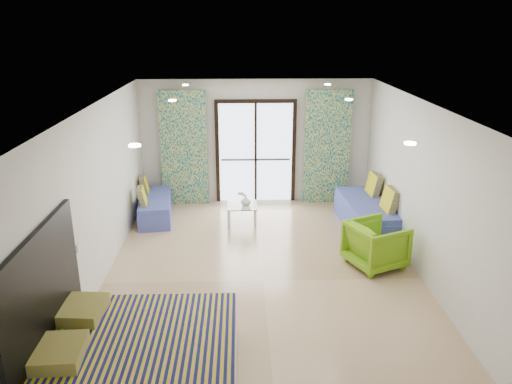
{
  "coord_description": "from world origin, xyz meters",
  "views": [
    {
      "loc": [
        -0.34,
        -6.93,
        3.86
      ],
      "look_at": [
        -0.08,
        0.94,
        1.15
      ],
      "focal_mm": 35.0,
      "sensor_mm": 36.0,
      "label": 1
    }
  ],
  "objects_px": {
    "bed": "(141,355)",
    "armchair": "(376,242)",
    "coffee_table": "(242,207)",
    "daybed_left": "(155,206)",
    "daybed_right": "(367,214)"
  },
  "relations": [
    {
      "from": "bed",
      "to": "armchair",
      "type": "xyz_separation_m",
      "value": [
        3.35,
        2.64,
        0.12
      ]
    },
    {
      "from": "coffee_table",
      "to": "bed",
      "type": "bearing_deg",
      "value": -104.34
    },
    {
      "from": "daybed_left",
      "to": "daybed_right",
      "type": "bearing_deg",
      "value": -16.15
    },
    {
      "from": "bed",
      "to": "armchair",
      "type": "bearing_deg",
      "value": 38.26
    },
    {
      "from": "daybed_right",
      "to": "armchair",
      "type": "distance_m",
      "value": 1.61
    },
    {
      "from": "daybed_left",
      "to": "armchair",
      "type": "bearing_deg",
      "value": -36.56
    },
    {
      "from": "armchair",
      "to": "daybed_right",
      "type": "bearing_deg",
      "value": -32.71
    },
    {
      "from": "daybed_left",
      "to": "coffee_table",
      "type": "bearing_deg",
      "value": -18.77
    },
    {
      "from": "bed",
      "to": "armchair",
      "type": "height_order",
      "value": "armchair"
    },
    {
      "from": "daybed_left",
      "to": "bed",
      "type": "bearing_deg",
      "value": -89.32
    },
    {
      "from": "armchair",
      "to": "bed",
      "type": "bearing_deg",
      "value": 104.4
    },
    {
      "from": "daybed_left",
      "to": "armchair",
      "type": "relative_size",
      "value": 1.97
    },
    {
      "from": "daybed_left",
      "to": "armchair",
      "type": "xyz_separation_m",
      "value": [
        3.99,
        -2.29,
        0.18
      ]
    },
    {
      "from": "daybed_right",
      "to": "armchair",
      "type": "relative_size",
      "value": 2.4
    },
    {
      "from": "daybed_left",
      "to": "daybed_right",
      "type": "xyz_separation_m",
      "value": [
        4.23,
        -0.71,
        0.06
      ]
    }
  ]
}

